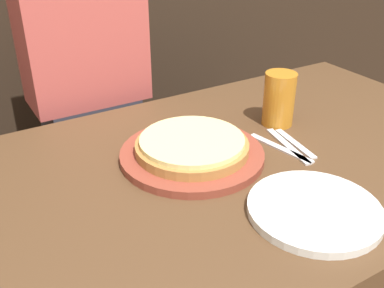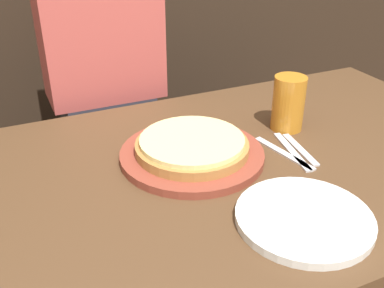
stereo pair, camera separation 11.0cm
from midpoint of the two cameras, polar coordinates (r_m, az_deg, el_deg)
dining_table at (r=1.32m, az=1.56°, el=-15.90°), size 1.54×0.87×0.72m
pizza_on_board at (r=1.10m, az=-2.84°, el=-0.81°), size 0.36×0.36×0.06m
beer_glass at (r=1.27m, az=8.60°, el=5.89°), size 0.09×0.09×0.15m
dinner_plate at (r=0.94m, az=12.07°, el=-8.30°), size 0.27×0.27×0.02m
fork at (r=1.16m, az=8.55°, el=-0.61°), size 0.05×0.20×0.00m
dinner_knife at (r=1.18m, az=9.50°, el=-0.30°), size 0.06×0.20×0.00m
spoon at (r=1.19m, az=10.43°, el=-0.00°), size 0.04×0.17×0.00m
diner_person at (r=1.58m, az=-14.63°, el=3.31°), size 0.37×0.20×1.30m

